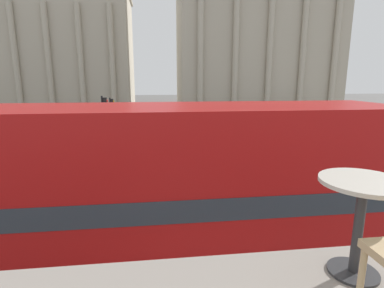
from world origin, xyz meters
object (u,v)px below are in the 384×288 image
Objects in this scene: traffic_light_mid at (104,119)px; pedestrian_black at (239,117)px; plaza_building_left at (62,51)px; car_navy at (265,133)px; pedestrian_white at (144,172)px; double_decker_bus at (157,194)px; cafe_dining_table at (361,206)px; traffic_light_far at (111,112)px; pedestrian_grey at (231,124)px; car_black at (140,134)px; plaza_building_right at (257,35)px; traffic_light_near at (212,140)px.

traffic_light_mid is 2.26× the size of pedestrian_black.
car_navy is (25.00, -35.83, -9.27)m from plaza_building_left.
pedestrian_white is 20.78m from pedestrian_black.
double_decker_bus is at bearing 124.87° from car_navy.
cafe_dining_table reaches higher than car_navy.
traffic_light_mid is at bearing -85.51° from traffic_light_far.
car_navy is at bearing -135.06° from pedestrian_white.
pedestrian_grey is (23.22, -31.88, -9.04)m from plaza_building_left.
pedestrian_white is at bearing 94.08° from double_decker_bus.
car_navy is at bearing -68.60° from pedestrian_black.
traffic_light_mid reaches higher than pedestrian_black.
double_decker_bus is at bearing 175.19° from pedestrian_grey.
plaza_building_right is at bearing 61.94° from car_black.
pedestrian_grey is at bearing 38.18° from traffic_light_mid.
double_decker_bus is 6.47× the size of pedestrian_grey.
pedestrian_grey is (7.45, 13.83, 0.02)m from pedestrian_white.
double_decker_bus is 17.40m from car_black.
double_decker_bus reaches higher than pedestrian_white.
pedestrian_black is (12.02, 12.52, -1.56)m from traffic_light_mid.
pedestrian_black is at bearing 22.68° from traffic_light_far.
pedestrian_grey is (5.47, 24.75, -3.06)m from cafe_dining_table.
car_black is at bearing 97.04° from cafe_dining_table.
cafe_dining_table is 30.50m from pedestrian_black.
plaza_building_right is at bearing 58.03° from traffic_light_mid.
plaza_building_right reaches higher than pedestrian_grey.
traffic_light_near is at bearing -50.86° from traffic_light_mid.
double_decker_bus is at bearing -80.31° from car_black.
plaza_building_right reaches higher than pedestrian_black.
traffic_light_near reaches higher than pedestrian_white.
traffic_light_mid is at bearing 129.14° from traffic_light_near.
car_black is 1.00× the size of car_navy.
pedestrian_grey is (10.56, 0.60, -1.32)m from traffic_light_far.
double_decker_bus is 2.67× the size of traffic_light_mid.
traffic_light_near is 0.93× the size of traffic_light_mid.
pedestrian_black reaches higher than car_black.
plaza_building_right reaches higher than cafe_dining_table.
plaza_building_right is 36.14m from car_black.
double_decker_bus is 0.38× the size of plaza_building_right.
car_black is at bearing -45.18° from traffic_light_far.
pedestrian_grey reaches higher than pedestrian_white.
double_decker_bus is 26.54m from pedestrian_black.
pedestrian_white is (2.54, -5.97, -1.66)m from traffic_light_mid.
car_black is 2.63× the size of pedestrian_white.
plaza_building_right is at bearing 68.17° from double_decker_bus.
traffic_light_far is (-5.09, 24.15, -1.74)m from cafe_dining_table.
traffic_light_mid is 0.94× the size of car_black.
traffic_light_mid reaches higher than pedestrian_grey.
cafe_dining_table is at bearing -81.23° from pedestrian_black.
cafe_dining_table reaches higher than traffic_light_far.
plaza_building_right reaches higher than traffic_light_near.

